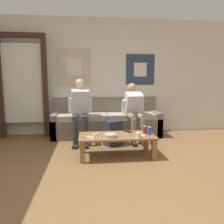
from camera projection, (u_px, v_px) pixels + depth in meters
name	position (u px, v px, depth m)	size (l,w,h in m)	color
ground_plane	(129.00, 189.00, 2.44)	(18.00, 18.00, 0.00)	brown
wall_back	(106.00, 77.00, 4.93)	(10.00, 0.07, 2.55)	silver
door_frame	(23.00, 80.00, 4.52)	(1.00, 0.10, 2.15)	#382319
couch	(107.00, 122.00, 4.74)	(2.29, 0.67, 0.84)	#70665B
coffee_table	(117.00, 138.00, 3.44)	(1.18, 0.56, 0.35)	olive
person_seated_adult	(80.00, 108.00, 4.27)	(0.47, 0.84, 1.23)	#2D2D33
person_seated_teen	(134.00, 109.00, 4.44)	(0.47, 0.92, 1.14)	gray
backpack	(113.00, 133.00, 4.05)	(0.38, 0.36, 0.46)	#282D38
ceramic_bowl	(110.00, 135.00, 3.29)	(0.19, 0.19, 0.06)	#B7B2A8
pillar_candle	(139.00, 135.00, 3.27)	(0.08, 0.08, 0.09)	silver
drink_can_blue	(149.00, 131.00, 3.44)	(0.07, 0.07, 0.12)	#28479E
drink_can_red	(145.00, 130.00, 3.52)	(0.07, 0.07, 0.12)	maroon
game_controller_near_left	(96.00, 134.00, 3.42)	(0.12, 0.13, 0.03)	white
game_controller_near_right	(142.00, 135.00, 3.39)	(0.11, 0.14, 0.03)	white
game_controller_far_center	(91.00, 137.00, 3.24)	(0.12, 0.13, 0.03)	white
cell_phone	(128.00, 132.00, 3.63)	(0.14, 0.14, 0.01)	black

